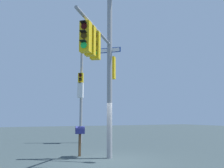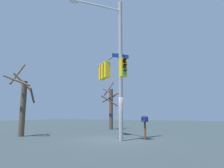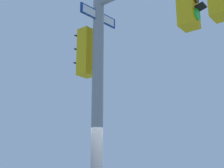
# 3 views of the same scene
# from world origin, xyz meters

# --- Properties ---
(ground_plane) EXTENTS (80.00, 80.00, 0.00)m
(ground_plane) POSITION_xyz_m (0.00, 0.00, 0.00)
(ground_plane) COLOR #2B373B
(main_signal_pole_assembly) EXTENTS (3.79, 5.33, 8.59)m
(main_signal_pole_assembly) POSITION_xyz_m (-0.35, 0.20, 4.69)
(main_signal_pole_assembly) COLOR gray
(main_signal_pole_assembly) RESTS_ON ground
(secondary_pole_assembly) EXTENTS (0.72, 0.58, 8.38)m
(secondary_pole_assembly) POSITION_xyz_m (7.32, -1.14, 4.13)
(secondary_pole_assembly) COLOR gray
(secondary_pole_assembly) RESTS_ON ground
(mailbox) EXTENTS (0.32, 0.48, 1.41)m
(mailbox) POSITION_xyz_m (1.59, 0.75, 1.11)
(mailbox) COLOR #4C3823
(mailbox) RESTS_ON ground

